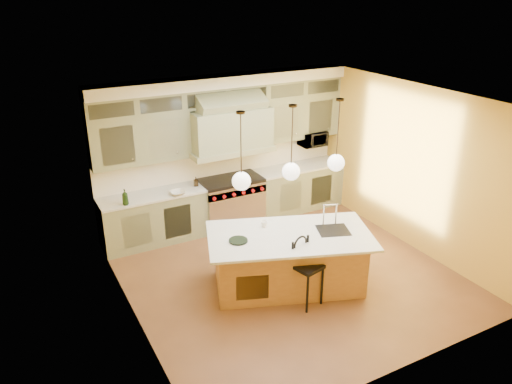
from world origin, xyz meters
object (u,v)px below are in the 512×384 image
range (231,201)px  kitchen_island (289,259)px  counter_stool (306,267)px  microwave (313,139)px

range → kitchen_island: (-0.15, -2.40, -0.01)m
kitchen_island → range: bearing=106.7°
counter_stool → microwave: size_ratio=1.97×
microwave → range: bearing=-176.9°
range → counter_stool: (-0.18, -2.91, 0.12)m
kitchen_island → counter_stool: (-0.03, -0.52, 0.13)m
range → kitchen_island: kitchen_island is taller
kitchen_island → microwave: size_ratio=5.11×
range → counter_stool: counter_stool is taller
range → counter_stool: bearing=-93.5°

